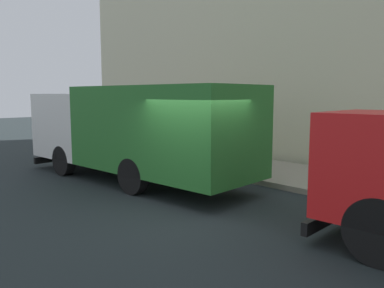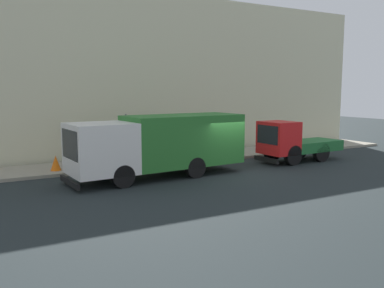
{
  "view_description": "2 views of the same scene",
  "coord_description": "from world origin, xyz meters",
  "px_view_note": "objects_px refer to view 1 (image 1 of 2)",
  "views": [
    {
      "loc": [
        -5.93,
        -6.36,
        2.61
      ],
      "look_at": [
        1.67,
        1.76,
        1.19
      ],
      "focal_mm": 36.3,
      "sensor_mm": 36.0,
      "label": 1
    },
    {
      "loc": [
        -16.45,
        11.17,
        4.01
      ],
      "look_at": [
        1.1,
        1.45,
        1.39
      ],
      "focal_mm": 38.58,
      "sensor_mm": 36.0,
      "label": 2
    }
  ],
  "objects_px": {
    "large_utility_truck": "(134,128)",
    "traffic_cone_orange": "(141,143)",
    "pedestrian_walking": "(175,133)",
    "street_sign_post": "(183,120)"
  },
  "relations": [
    {
      "from": "large_utility_truck",
      "to": "street_sign_post",
      "type": "relative_size",
      "value": 3.19
    },
    {
      "from": "traffic_cone_orange",
      "to": "street_sign_post",
      "type": "xyz_separation_m",
      "value": [
        -0.54,
        -3.41,
        1.2
      ]
    },
    {
      "from": "street_sign_post",
      "to": "large_utility_truck",
      "type": "bearing_deg",
      "value": -165.34
    },
    {
      "from": "pedestrian_walking",
      "to": "street_sign_post",
      "type": "relative_size",
      "value": 0.6
    },
    {
      "from": "large_utility_truck",
      "to": "street_sign_post",
      "type": "bearing_deg",
      "value": 10.61
    },
    {
      "from": "large_utility_truck",
      "to": "traffic_cone_orange",
      "type": "xyz_separation_m",
      "value": [
        3.16,
        4.09,
        -1.09
      ]
    },
    {
      "from": "pedestrian_walking",
      "to": "large_utility_truck",
      "type": "bearing_deg",
      "value": 58.01
    },
    {
      "from": "traffic_cone_orange",
      "to": "pedestrian_walking",
      "type": "bearing_deg",
      "value": -65.64
    },
    {
      "from": "large_utility_truck",
      "to": "traffic_cone_orange",
      "type": "bearing_deg",
      "value": 48.29
    },
    {
      "from": "street_sign_post",
      "to": "traffic_cone_orange",
      "type": "bearing_deg",
      "value": 81.01
    }
  ]
}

